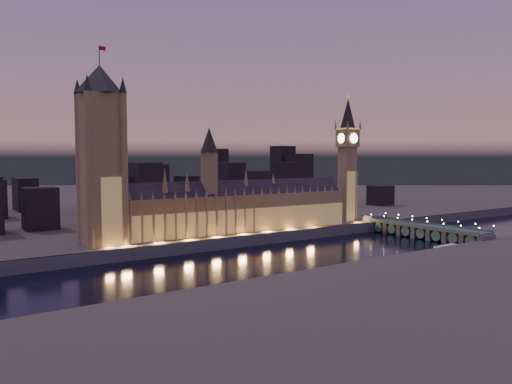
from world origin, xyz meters
TOP-DOWN VIEW (x-y plane):
  - ground_plane at (0.00, 0.00)m, footprint 2000.00×2000.00m
  - north_bank at (0.00, 520.00)m, footprint 2000.00×960.00m
  - embankment_wall at (0.00, 41.00)m, footprint 2000.00×2.50m
  - palace_of_westminster at (-12.42, 61.75)m, footprint 202.00×27.75m
  - victoria_tower at (-110.00, 61.93)m, footprint 31.68×31.68m
  - elizabeth_tower at (108.00, 61.93)m, footprint 18.00×18.00m
  - westminster_bridge at (124.80, -3.44)m, footprint 19.38×113.00m
  - river_boat at (87.91, -53.43)m, footprint 41.53×12.02m
  - city_backdrop at (38.50, 245.87)m, footprint 467.16×215.63m

SIDE VIEW (x-z plane):
  - ground_plane at x=0.00m, z-range 0.00..0.00m
  - river_boat at x=87.91m, z-range -0.69..3.81m
  - north_bank at x=0.00m, z-range 0.00..8.00m
  - embankment_wall at x=0.00m, z-range 0.00..8.00m
  - westminster_bridge at x=124.80m, z-range -1.97..13.93m
  - palace_of_westminster at x=-12.42m, z-range -12.63..65.37m
  - city_backdrop at x=38.50m, z-range -5.49..66.50m
  - victoria_tower at x=-110.00m, z-range 7.63..134.23m
  - elizabeth_tower at x=108.00m, z-range 14.69..129.05m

